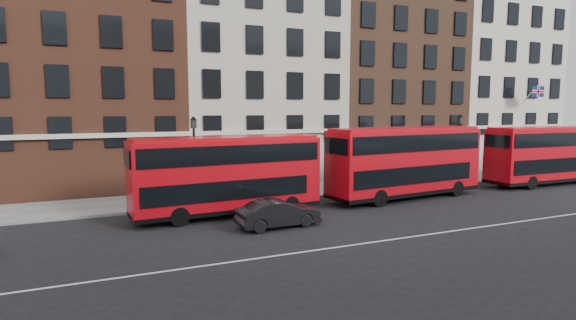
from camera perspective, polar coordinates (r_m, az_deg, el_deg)
name	(u,v)px	position (r m, az deg, el deg)	size (l,w,h in m)	color
ground	(373,228)	(22.94, 10.75, -8.50)	(120.00, 120.00, 0.00)	black
pavement	(289,191)	(31.92, 0.07, -4.00)	(80.00, 5.00, 0.15)	gray
kerb	(304,198)	(29.69, 2.01, -4.79)	(80.00, 0.30, 0.16)	gray
road_centre_line	(398,239)	(21.38, 13.81, -9.67)	(70.00, 0.12, 0.01)	white
building_terrace	(250,56)	(38.41, -4.88, 12.98)	(64.00, 11.95, 22.00)	#B8B19F
bus_b	(227,174)	(24.92, -7.75, -1.72)	(10.58, 3.18, 4.39)	#BA0914
bus_c	(405,161)	(30.43, 14.64, -0.06)	(11.41, 3.79, 4.71)	#BA0914
bus_d	(547,154)	(40.27, 30.06, 0.69)	(10.81, 2.72, 4.53)	#BA0914
car_front	(279,213)	(22.58, -1.20, -6.79)	(1.48, 4.25, 1.40)	black
lamp_post_left	(194,155)	(28.12, -11.81, 0.62)	(0.44, 0.44, 5.33)	black
lamp_post_right	(459,144)	(38.68, 20.91, 1.90)	(0.44, 0.44, 5.33)	black
traffic_light	(551,149)	(45.37, 30.45, 1.25)	(0.25, 0.45, 3.27)	black
iron_railings	(277,179)	(33.83, -1.42, -2.41)	(6.60, 0.06, 1.00)	black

